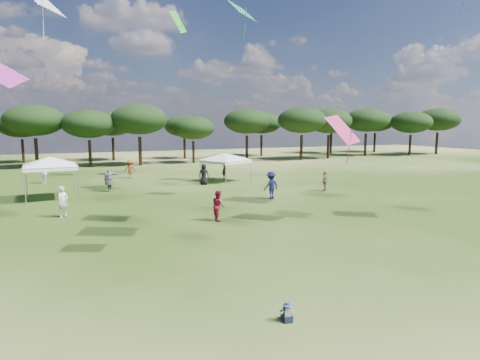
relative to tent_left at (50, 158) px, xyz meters
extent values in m
cylinder|color=black|center=(-2.42, 22.32, -1.09)|extent=(0.40, 0.40, 3.46)
ellipsoid|color=black|center=(-2.42, 22.32, 2.72)|extent=(6.73, 6.73, 3.63)
cylinder|color=black|center=(3.39, 21.14, -1.22)|extent=(0.37, 0.37, 3.21)
ellipsoid|color=black|center=(3.39, 21.14, 2.31)|extent=(6.24, 6.24, 3.36)
cylinder|color=black|center=(9.23, 20.68, -1.04)|extent=(0.41, 0.41, 3.56)
ellipsoid|color=black|center=(9.23, 20.68, 2.87)|extent=(6.91, 6.91, 3.73)
cylinder|color=black|center=(16.16, 21.01, -1.38)|extent=(0.33, 0.33, 2.88)
ellipsoid|color=black|center=(16.16, 21.01, 1.79)|extent=(5.60, 5.60, 3.02)
cylinder|color=black|center=(24.93, 23.48, -1.10)|extent=(0.39, 0.39, 3.44)
ellipsoid|color=black|center=(24.93, 23.48, 2.68)|extent=(6.69, 6.69, 3.60)
cylinder|color=black|center=(31.74, 19.56, -1.06)|extent=(0.40, 0.40, 3.53)
ellipsoid|color=black|center=(31.74, 19.56, 2.83)|extent=(6.86, 6.86, 3.70)
cylinder|color=black|center=(36.62, 19.97, -1.09)|extent=(0.40, 0.40, 3.47)
ellipsoid|color=black|center=(36.62, 19.97, 2.73)|extent=(6.74, 6.74, 3.63)
cylinder|color=black|center=(45.19, 21.96, -1.04)|extent=(0.41, 0.41, 3.57)
ellipsoid|color=black|center=(45.19, 21.96, 2.89)|extent=(6.94, 6.94, 3.74)
cylinder|color=black|center=(52.31, 19.62, -1.15)|extent=(0.38, 0.38, 3.35)
ellipsoid|color=black|center=(52.31, 19.62, 2.54)|extent=(6.51, 6.51, 3.51)
cylinder|color=black|center=(58.81, 20.12, -0.99)|extent=(0.42, 0.42, 3.66)
ellipsoid|color=black|center=(58.81, 20.12, 3.03)|extent=(7.10, 7.10, 3.83)
cylinder|color=black|center=(-4.55, 29.82, -1.27)|extent=(0.36, 0.36, 3.11)
ellipsoid|color=black|center=(-4.55, 29.82, 2.16)|extent=(6.05, 6.05, 3.26)
cylinder|color=black|center=(6.80, 29.03, -1.22)|extent=(0.37, 0.37, 3.20)
ellipsoid|color=black|center=(6.80, 29.03, 2.30)|extent=(6.21, 6.21, 3.35)
cylinder|color=black|center=(16.79, 27.85, -1.33)|extent=(0.34, 0.34, 2.99)
ellipsoid|color=black|center=(16.79, 27.85, 1.97)|extent=(5.81, 5.81, 3.13)
cylinder|color=black|center=(29.59, 28.25, -1.17)|extent=(0.38, 0.38, 3.31)
ellipsoid|color=black|center=(29.59, 28.25, 2.47)|extent=(6.43, 6.43, 3.47)
cylinder|color=black|center=(43.27, 28.63, -1.00)|extent=(0.42, 0.42, 3.64)
ellipsoid|color=black|center=(43.27, 28.63, 3.00)|extent=(7.06, 7.06, 3.81)
cylinder|color=black|center=(52.37, 28.01, -1.09)|extent=(0.40, 0.40, 3.46)
ellipsoid|color=black|center=(52.37, 28.01, 2.71)|extent=(6.72, 6.72, 3.62)
cylinder|color=gray|center=(-1.46, -1.66, -1.69)|extent=(0.06, 0.06, 2.27)
cylinder|color=gray|center=(1.66, -1.46, -1.69)|extent=(0.06, 0.06, 2.27)
cylinder|color=gray|center=(-1.66, 1.46, -1.69)|extent=(0.06, 0.06, 2.27)
cylinder|color=gray|center=(1.46, 1.66, -1.69)|extent=(0.06, 0.06, 2.27)
cube|color=white|center=(0.00, 0.00, -0.60)|extent=(3.48, 3.48, 0.25)
pyramid|color=white|center=(0.00, 0.00, 0.12)|extent=(6.67, 6.67, 0.60)
cylinder|color=gray|center=(13.25, 1.35, -1.88)|extent=(0.06, 0.06, 1.88)
cylinder|color=gray|center=(16.14, 2.68, -1.88)|extent=(0.06, 0.06, 1.88)
cylinder|color=gray|center=(11.91, 4.25, -1.88)|extent=(0.06, 0.06, 1.88)
cylinder|color=gray|center=(14.81, 5.58, -1.88)|extent=(0.06, 0.06, 1.88)
cube|color=white|center=(14.03, 3.46, -1.00)|extent=(4.44, 4.44, 0.25)
pyramid|color=white|center=(14.03, 3.46, -0.27)|extent=(6.19, 6.19, 0.60)
cube|color=black|center=(6.40, -21.32, -2.73)|extent=(0.27, 0.27, 0.18)
cube|color=black|center=(6.36, -21.14, -2.78)|extent=(0.12, 0.22, 0.09)
cube|color=black|center=(6.51, -21.17, -2.78)|extent=(0.12, 0.22, 0.09)
cube|color=white|center=(6.40, -21.32, -2.54)|extent=(0.24, 0.19, 0.23)
cylinder|color=white|center=(6.28, -21.23, -2.54)|extent=(0.11, 0.23, 0.14)
cylinder|color=white|center=(6.55, -21.28, -2.54)|extent=(0.11, 0.23, 0.14)
sphere|color=#E0B293|center=(6.40, -21.32, -2.38)|extent=(0.16, 0.16, 0.16)
cone|color=#4E72B7|center=(6.40, -21.32, -2.35)|extent=(0.26, 0.26, 0.03)
cylinder|color=#4E72B7|center=(6.40, -21.32, -2.31)|extent=(0.17, 0.17, 0.07)
imported|color=black|center=(11.63, 2.34, -1.93)|extent=(1.04, 0.95, 1.79)
imported|color=#8D6B4D|center=(19.26, -4.36, -2.05)|extent=(0.95, 0.82, 1.54)
imported|color=maroon|center=(8.48, -10.14, -2.00)|extent=(0.65, 0.82, 1.64)
imported|color=silver|center=(0.80, -6.09, -1.95)|extent=(0.76, 0.72, 1.75)
imported|color=#8D3917|center=(6.43, 8.96, -1.95)|extent=(1.27, 0.94, 1.75)
imported|color=#504F54|center=(3.87, 1.78, -1.97)|extent=(2.01, 1.76, 1.71)
imported|color=silver|center=(-1.06, 8.39, -1.87)|extent=(0.86, 1.03, 1.90)
imported|color=#171E51|center=(13.93, -5.67, -1.87)|extent=(1.38, 1.03, 1.90)
imported|color=#2A2A2F|center=(14.54, 5.11, -1.92)|extent=(0.54, 0.73, 1.81)
plane|color=#BB2E60|center=(14.41, -12.75, 2.03)|extent=(2.42, 1.97, 1.59)
plane|color=#1A8348|center=(13.01, -2.59, 10.28)|extent=(2.34, 2.50, 1.82)
plane|color=green|center=(10.96, 7.34, 11.53)|extent=(2.20, 1.70, 2.42)
plane|color=silver|center=(0.56, -9.08, 7.78)|extent=(2.27, 2.50, 1.42)
camera|label=1|loc=(1.41, -29.97, 2.34)|focal=30.00mm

